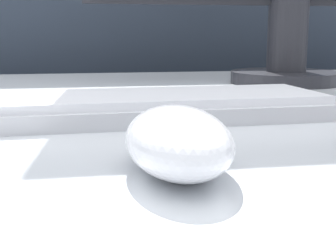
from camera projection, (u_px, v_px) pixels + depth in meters
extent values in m
cube|color=#333D4C|center=(94.00, 145.00, 1.15)|extent=(5.00, 0.03, 1.16)
ellipsoid|color=white|center=(178.00, 140.00, 0.28)|extent=(0.07, 0.12, 0.04)
cube|color=silver|center=(112.00, 111.00, 0.46)|extent=(0.45, 0.15, 0.02)
cube|color=white|center=(111.00, 99.00, 0.46)|extent=(0.43, 0.13, 0.01)
cylinder|color=#28282D|center=(286.00, 77.00, 0.79)|extent=(0.18, 0.18, 0.02)
cylinder|color=#28282D|center=(288.00, 35.00, 0.77)|extent=(0.07, 0.07, 0.12)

